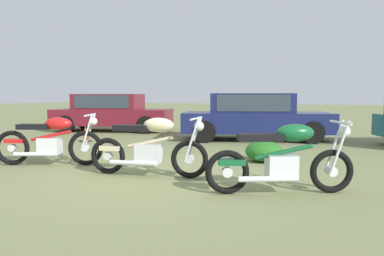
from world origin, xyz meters
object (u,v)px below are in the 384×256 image
motorcycle_red (50,141)px  traffic_cone (85,135)px  motorcycle_green (282,159)px  car_burgundy (111,111)px  shrub_low (264,151)px  car_navy (254,114)px  motorcycle_cream (149,147)px

motorcycle_red → traffic_cone: motorcycle_red is taller
motorcycle_green → car_burgundy: bearing=113.3°
shrub_low → motorcycle_green: bearing=-69.9°
shrub_low → car_burgundy: bearing=150.4°
car_navy → traffic_cone: 5.11m
motorcycle_cream → shrub_low: 2.60m
motorcycle_cream → car_navy: car_navy is taller
car_navy → motorcycle_red: bearing=-133.6°
car_burgundy → traffic_cone: 3.41m
motorcycle_green → car_burgundy: 10.11m
motorcycle_green → car_navy: car_navy is taller
motorcycle_cream → car_burgundy: 8.37m
motorcycle_cream → traffic_cone: size_ratio=4.33×
motorcycle_cream → car_burgundy: car_burgundy is taller
motorcycle_red → motorcycle_green: bearing=-26.3°
car_navy → motorcycle_cream: bearing=-112.5°
motorcycle_red → motorcycle_cream: (2.26, 0.02, 0.01)m
motorcycle_red → car_navy: 6.26m
motorcycle_cream → traffic_cone: (-4.21, 3.13, -0.28)m
motorcycle_cream → motorcycle_green: (2.24, -0.14, -0.01)m
motorcycle_red → car_navy: (2.38, 5.78, 0.32)m
car_burgundy → shrub_low: bearing=-48.0°
motorcycle_green → car_navy: bearing=81.7°
car_navy → shrub_low: bearing=-91.7°
motorcycle_red → traffic_cone: size_ratio=4.14×
car_burgundy → shrub_low: car_burgundy is taller
traffic_cone → motorcycle_cream: bearing=-36.6°
motorcycle_cream → car_navy: 5.77m
shrub_low → traffic_cone: size_ratio=1.63×
shrub_low → motorcycle_cream: bearing=-122.8°
car_burgundy → traffic_cone: car_burgundy is taller
motorcycle_cream → car_burgundy: (-5.65, 6.17, 0.31)m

